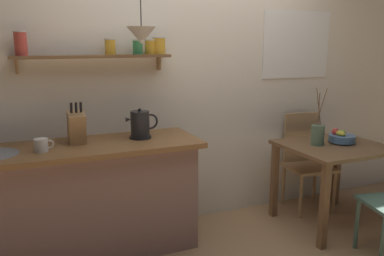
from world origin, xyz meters
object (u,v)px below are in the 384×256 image
at_px(fruit_bowl, 341,137).
at_px(knife_block, 77,127).
at_px(pendant_lamp, 141,35).
at_px(twig_vase, 318,134).
at_px(coffee_mug_by_sink, 41,145).
at_px(electric_kettle, 140,125).
at_px(dining_table, 333,159).
at_px(dining_chair_far, 305,157).

height_order(fruit_bowl, knife_block, knife_block).
relative_size(fruit_bowl, pendant_lamp, 0.45).
xyz_separation_m(twig_vase, coffee_mug_by_sink, (-2.26, 0.17, 0.10)).
distance_m(electric_kettle, coffee_mug_by_sink, 0.75).
xyz_separation_m(dining_table, electric_kettle, (-1.66, 0.34, 0.38)).
bearing_deg(dining_table, coffee_mug_by_sink, 174.53).
relative_size(knife_block, pendant_lamp, 0.62).
bearing_deg(twig_vase, fruit_bowl, -6.96).
relative_size(dining_chair_far, coffee_mug_by_sink, 7.01).
xyz_separation_m(dining_chair_far, electric_kettle, (-1.70, -0.08, 0.48)).
bearing_deg(dining_chair_far, pendant_lamp, -175.29).
bearing_deg(dining_table, pendant_lamp, 170.14).
relative_size(twig_vase, coffee_mug_by_sink, 3.77).
distance_m(fruit_bowl, coffee_mug_by_sink, 2.51).
xyz_separation_m(fruit_bowl, knife_block, (-2.24, 0.33, 0.22)).
bearing_deg(knife_block, twig_vase, -8.67).
bearing_deg(fruit_bowl, dining_table, -164.57).
relative_size(fruit_bowl, electric_kettle, 0.89).
relative_size(coffee_mug_by_sink, pendant_lamp, 0.26).
distance_m(twig_vase, pendant_lamp, 1.74).
bearing_deg(coffee_mug_by_sink, electric_kettle, 8.62).
distance_m(twig_vase, coffee_mug_by_sink, 2.26).
height_order(electric_kettle, knife_block, knife_block).
bearing_deg(fruit_bowl, knife_block, 171.52).
bearing_deg(twig_vase, dining_table, -21.59).
bearing_deg(fruit_bowl, pendant_lamp, 171.56).
relative_size(knife_block, coffee_mug_by_sink, 2.36).
bearing_deg(electric_kettle, knife_block, 177.70).
distance_m(electric_kettle, pendant_lamp, 0.69).
bearing_deg(fruit_bowl, coffee_mug_by_sink, 175.37).
xyz_separation_m(knife_block, pendant_lamp, (0.49, -0.07, 0.67)).
height_order(dining_chair_far, knife_block, knife_block).
bearing_deg(coffee_mug_by_sink, dining_chair_far, 4.59).
distance_m(dining_table, fruit_bowl, 0.21).
distance_m(dining_table, dining_chair_far, 0.44).
bearing_deg(fruit_bowl, electric_kettle, 169.85).
xyz_separation_m(dining_table, fruit_bowl, (0.10, 0.03, 0.18)).
height_order(electric_kettle, coffee_mug_by_sink, electric_kettle).
distance_m(twig_vase, electric_kettle, 1.55).
relative_size(fruit_bowl, coffee_mug_by_sink, 1.72).
xyz_separation_m(electric_kettle, knife_block, (-0.48, 0.02, 0.02)).
relative_size(dining_chair_far, twig_vase, 1.86).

